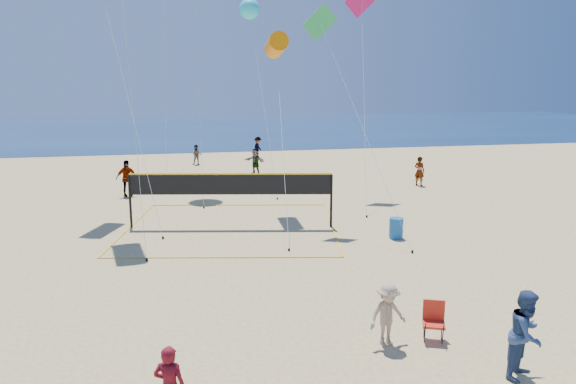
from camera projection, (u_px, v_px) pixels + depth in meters
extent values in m
plane|color=#D3B577|center=(306.00, 365.00, 12.05)|extent=(120.00, 120.00, 0.00)
cube|color=navy|center=(187.00, 129.00, 71.44)|extent=(140.00, 50.00, 0.03)
imported|color=navy|center=(526.00, 334.00, 11.43)|extent=(1.15, 1.10, 1.86)
imported|color=tan|center=(388.00, 315.00, 12.86)|extent=(1.04, 0.73, 1.47)
imported|color=gray|center=(127.00, 178.00, 29.49)|extent=(1.22, 0.84, 1.93)
imported|color=gray|center=(255.00, 161.00, 36.64)|extent=(1.46, 1.48, 1.70)
imported|color=gray|center=(419.00, 171.00, 32.58)|extent=(0.71, 0.74, 1.70)
imported|color=gray|center=(197.00, 155.00, 40.69)|extent=(0.78, 0.65, 1.45)
imported|color=gray|center=(258.00, 148.00, 43.81)|extent=(1.09, 1.28, 1.72)
cube|color=red|center=(434.00, 324.00, 13.10)|extent=(0.65, 0.62, 0.06)
cube|color=red|center=(434.00, 310.00, 13.24)|extent=(0.48, 0.24, 0.51)
cylinder|color=black|center=(425.00, 334.00, 13.00)|extent=(0.12, 0.25, 0.66)
cylinder|color=black|center=(424.00, 328.00, 13.35)|extent=(0.12, 0.25, 0.66)
cylinder|color=black|center=(443.00, 336.00, 12.92)|extent=(0.12, 0.25, 0.66)
cylinder|color=black|center=(442.00, 329.00, 13.28)|extent=(0.12, 0.25, 0.66)
cylinder|color=#1957A6|center=(396.00, 228.00, 21.72)|extent=(0.55, 0.55, 0.80)
cylinder|color=black|center=(130.00, 201.00, 23.17)|extent=(0.10, 0.10, 2.22)
cylinder|color=black|center=(331.00, 201.00, 23.27)|extent=(0.10, 0.10, 2.22)
cube|color=black|center=(231.00, 185.00, 23.09)|extent=(8.16, 1.71, 0.83)
cube|color=yellow|center=(230.00, 174.00, 23.00)|extent=(8.16, 1.72, 0.06)
cube|color=yellow|center=(221.00, 258.00, 19.35)|extent=(8.36, 1.78, 0.02)
cube|color=yellow|center=(239.00, 205.00, 27.52)|extent=(8.36, 1.78, 0.02)
cylinder|color=silver|center=(132.00, 107.00, 20.23)|extent=(0.68, 4.78, 10.02)
cylinder|color=black|center=(147.00, 260.00, 18.99)|extent=(0.08, 0.08, 0.10)
cylinder|color=silver|center=(127.00, 95.00, 23.17)|extent=(2.43, 5.91, 10.73)
cylinder|color=black|center=(163.00, 238.00, 21.65)|extent=(0.08, 0.08, 0.10)
cylinder|color=orange|center=(276.00, 45.00, 25.31)|extent=(0.98, 2.11, 1.13)
cylinder|color=silver|center=(282.00, 136.00, 22.71)|extent=(0.92, 6.77, 7.54)
cylinder|color=black|center=(289.00, 250.00, 20.12)|extent=(0.08, 0.08, 0.10)
cube|color=green|center=(320.00, 22.00, 22.87)|extent=(1.51, 0.23, 1.49)
cylinder|color=silver|center=(363.00, 129.00, 21.38)|extent=(2.05, 5.27, 8.31)
cylinder|color=black|center=(412.00, 252.00, 19.89)|extent=(0.08, 0.08, 0.10)
cylinder|color=silver|center=(364.00, 99.00, 27.20)|extent=(1.70, 6.13, 10.15)
cylinder|color=black|center=(367.00, 216.00, 25.08)|extent=(0.08, 0.08, 0.10)
cylinder|color=silver|center=(198.00, 82.00, 28.47)|extent=(0.17, 5.74, 11.79)
cylinder|color=black|center=(204.00, 207.00, 26.85)|extent=(0.08, 0.08, 0.10)
sphere|color=#26D0EA|center=(250.00, 9.00, 32.92)|extent=(1.55, 1.55, 1.20)
cylinder|color=silver|center=(263.00, 98.00, 30.89)|extent=(0.37, 6.37, 10.10)
cylinder|color=black|center=(277.00, 199.00, 28.87)|extent=(0.08, 0.08, 0.10)
cylinder|color=silver|center=(165.00, 59.00, 32.14)|extent=(0.37, 6.40, 14.35)
cylinder|color=black|center=(167.00, 192.00, 30.44)|extent=(0.08, 0.08, 0.10)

